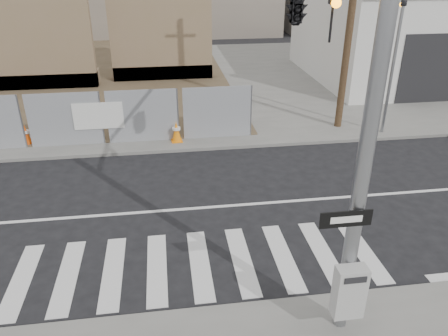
{
  "coord_description": "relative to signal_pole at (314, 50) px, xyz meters",
  "views": [
    {
      "loc": [
        -0.61,
        -10.68,
        6.55
      ],
      "look_at": [
        0.88,
        -0.34,
        1.4
      ],
      "focal_mm": 35.0,
      "sensor_mm": 36.0,
      "label": 1
    }
  ],
  "objects": [
    {
      "name": "ground",
      "position": [
        -2.49,
        2.05,
        -4.78
      ],
      "size": [
        100.0,
        100.0,
        0.0
      ],
      "primitive_type": "plane",
      "color": "black",
      "rests_on": "ground"
    },
    {
      "name": "sidewalk_far",
      "position": [
        -2.49,
        16.05,
        -4.72
      ],
      "size": [
        50.0,
        20.0,
        0.12
      ],
      "primitive_type": "cube",
      "color": "slate",
      "rests_on": "ground"
    },
    {
      "name": "signal_pole",
      "position": [
        0.0,
        0.0,
        0.0
      ],
      "size": [
        0.96,
        5.87,
        7.0
      ],
      "color": "gray",
      "rests_on": "sidewalk_near"
    },
    {
      "name": "far_signal_pole",
      "position": [
        5.51,
        6.65,
        -1.3
      ],
      "size": [
        0.16,
        0.2,
        5.6
      ],
      "color": "gray",
      "rests_on": "sidewalk_far"
    },
    {
      "name": "concrete_wall_left",
      "position": [
        -9.49,
        15.13,
        -1.4
      ],
      "size": [
        6.0,
        1.3,
        8.0
      ],
      "color": "#7C674A",
      "rests_on": "sidewalk_far"
    },
    {
      "name": "concrete_wall_right",
      "position": [
        -2.99,
        16.13,
        -1.4
      ],
      "size": [
        5.5,
        1.3,
        8.0
      ],
      "color": "#7C674A",
      "rests_on": "sidewalk_far"
    },
    {
      "name": "auto_shop",
      "position": [
        11.5,
        15.01,
        -2.25
      ],
      "size": [
        12.0,
        10.2,
        5.95
      ],
      "color": "silver",
      "rests_on": "sidewalk_far"
    },
    {
      "name": "traffic_cone_c",
      "position": [
        -8.23,
        7.32,
        -4.28
      ],
      "size": [
        0.53,
        0.53,
        0.78
      ],
      "rotation": [
        0.0,
        0.0,
        0.41
      ],
      "color": "#EB4E0C",
      "rests_on": "sidewalk_far"
    },
    {
      "name": "traffic_cone_d",
      "position": [
        -2.69,
        6.84,
        -4.27
      ],
      "size": [
        0.43,
        0.43,
        0.8
      ],
      "rotation": [
        0.0,
        0.0,
        0.05
      ],
      "color": "orange",
      "rests_on": "sidewalk_far"
    }
  ]
}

